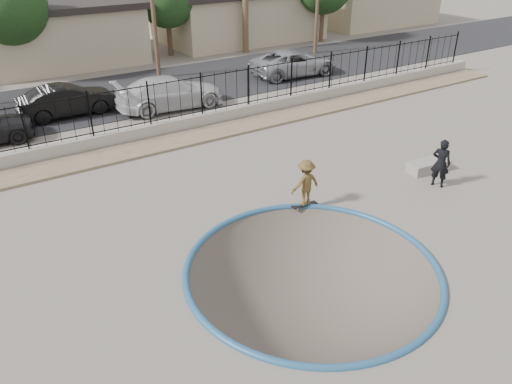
{
  "coord_description": "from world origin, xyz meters",
  "views": [
    {
      "loc": [
        -7.16,
        -9.37,
        8.3
      ],
      "look_at": [
        0.11,
        2.0,
        1.0
      ],
      "focal_mm": 35.0,
      "sensor_mm": 36.0,
      "label": 1
    }
  ],
  "objects_px": {
    "skateboard": "(304,205)",
    "car_b": "(68,100)",
    "concrete_ledge": "(428,166)",
    "car_d": "(294,63)",
    "skater": "(305,185)",
    "videographer": "(441,163)",
    "car_c": "(170,93)"
  },
  "relations": [
    {
      "from": "skateboard",
      "to": "car_d",
      "type": "distance_m",
      "value": 16.12
    },
    {
      "from": "concrete_ledge",
      "to": "skater",
      "type": "bearing_deg",
      "value": 176.39
    },
    {
      "from": "car_d",
      "to": "skater",
      "type": "bearing_deg",
      "value": 148.96
    },
    {
      "from": "skateboard",
      "to": "videographer",
      "type": "relative_size",
      "value": 0.52
    },
    {
      "from": "skateboard",
      "to": "car_b",
      "type": "distance_m",
      "value": 13.85
    },
    {
      "from": "concrete_ledge",
      "to": "skateboard",
      "type": "bearing_deg",
      "value": 176.39
    },
    {
      "from": "concrete_ledge",
      "to": "car_d",
      "type": "xyz_separation_m",
      "value": [
        3.67,
        13.52,
        0.59
      ]
    },
    {
      "from": "concrete_ledge",
      "to": "car_b",
      "type": "height_order",
      "value": "car_b"
    },
    {
      "from": "car_c",
      "to": "car_d",
      "type": "distance_m",
      "value": 9.03
    },
    {
      "from": "skateboard",
      "to": "concrete_ledge",
      "type": "height_order",
      "value": "concrete_ledge"
    },
    {
      "from": "car_b",
      "to": "car_d",
      "type": "bearing_deg",
      "value": -91.03
    },
    {
      "from": "car_c",
      "to": "concrete_ledge",
      "type": "bearing_deg",
      "value": -152.81
    },
    {
      "from": "skateboard",
      "to": "concrete_ledge",
      "type": "bearing_deg",
      "value": 4.07
    },
    {
      "from": "car_c",
      "to": "car_d",
      "type": "relative_size",
      "value": 1.0
    },
    {
      "from": "concrete_ledge",
      "to": "car_d",
      "type": "height_order",
      "value": "car_d"
    },
    {
      "from": "skater",
      "to": "car_d",
      "type": "relative_size",
      "value": 0.29
    },
    {
      "from": "skateboard",
      "to": "car_c",
      "type": "relative_size",
      "value": 0.17
    },
    {
      "from": "skater",
      "to": "car_d",
      "type": "xyz_separation_m",
      "value": [
        9.27,
        13.17,
        -0.0
      ]
    },
    {
      "from": "skater",
      "to": "concrete_ledge",
      "type": "xyz_separation_m",
      "value": [
        5.6,
        -0.35,
        -0.59
      ]
    },
    {
      "from": "videographer",
      "to": "concrete_ledge",
      "type": "distance_m",
      "value": 1.38
    },
    {
      "from": "car_d",
      "to": "videographer",
      "type": "bearing_deg",
      "value": 167.46
    },
    {
      "from": "skater",
      "to": "car_d",
      "type": "height_order",
      "value": "skater"
    },
    {
      "from": "skateboard",
      "to": "car_d",
      "type": "height_order",
      "value": "car_d"
    },
    {
      "from": "skater",
      "to": "car_b",
      "type": "relative_size",
      "value": 0.35
    },
    {
      "from": "skateboard",
      "to": "car_b",
      "type": "xyz_separation_m",
      "value": [
        -4.23,
        13.17,
        0.72
      ]
    },
    {
      "from": "car_b",
      "to": "skateboard",
      "type": "bearing_deg",
      "value": -163.21
    },
    {
      "from": "skater",
      "to": "car_c",
      "type": "xyz_separation_m",
      "value": [
        0.38,
        11.57,
        0.03
      ]
    },
    {
      "from": "videographer",
      "to": "car_b",
      "type": "xyz_separation_m",
      "value": [
        -9.16,
        14.51,
        -0.1
      ]
    },
    {
      "from": "car_d",
      "to": "car_b",
      "type": "bearing_deg",
      "value": 94.09
    },
    {
      "from": "videographer",
      "to": "car_b",
      "type": "height_order",
      "value": "videographer"
    },
    {
      "from": "skateboard",
      "to": "car_d",
      "type": "bearing_deg",
      "value": 62.54
    },
    {
      "from": "videographer",
      "to": "car_d",
      "type": "relative_size",
      "value": 0.33
    }
  ]
}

